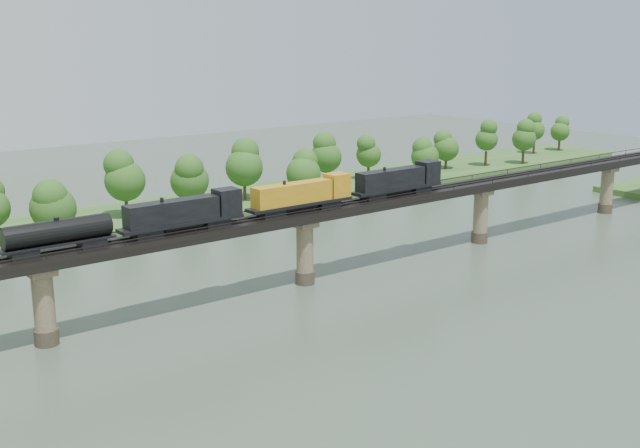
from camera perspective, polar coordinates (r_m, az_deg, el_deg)
ground at (r=102.57m, az=9.14°, el=-8.27°), size 400.00×400.00×0.00m
far_bank at (r=169.13m, az=-12.32°, el=0.62°), size 300.00×24.00×1.60m
bridge at (r=122.02m, az=-1.08°, el=-1.81°), size 236.00×30.00×11.50m
bridge_superstructure at (r=120.49m, az=-1.10°, el=1.09°), size 220.00×4.90×0.75m
far_treeline at (r=160.21m, az=-14.41°, el=2.72°), size 289.06×17.54×13.60m
freight_train at (r=115.93m, az=-3.99°, el=1.62°), size 72.59×2.83×5.00m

